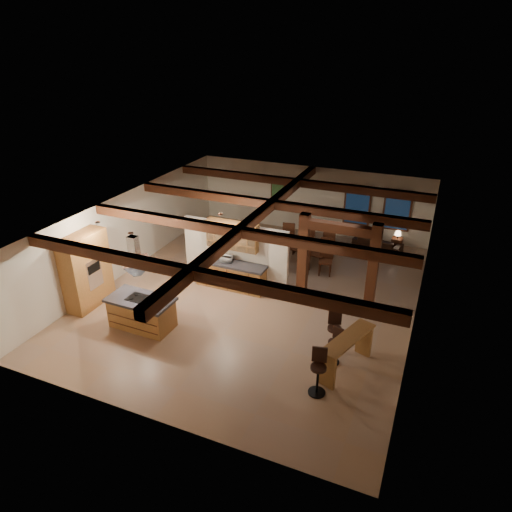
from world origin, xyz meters
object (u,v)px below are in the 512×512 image
at_px(kitchen_island, 142,312).
at_px(dining_table, 306,255).
at_px(sofa, 377,244).
at_px(bar_counter, 347,348).

xyz_separation_m(kitchen_island, dining_table, (3.18, 5.95, -0.18)).
bearing_deg(dining_table, kitchen_island, -105.58).
bearing_deg(sofa, dining_table, 56.31).
bearing_deg(bar_counter, dining_table, 116.76).
bearing_deg(bar_counter, kitchen_island, -176.02).
bearing_deg(kitchen_island, bar_counter, 3.98).
distance_m(kitchen_island, bar_counter, 5.99).
distance_m(sofa, bar_counter, 7.78).
distance_m(kitchen_island, sofa, 9.84).
height_order(kitchen_island, bar_counter, bar_counter).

